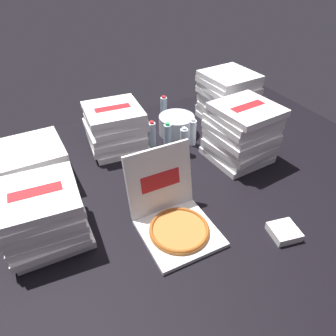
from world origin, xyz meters
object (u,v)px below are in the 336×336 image
Objects in this scene: pizza_stack_left_near at (43,215)px; pizza_stack_center_near at (228,97)px; water_bottle_5 at (152,135)px; napkin_pile at (284,232)px; water_bottle_3 at (214,127)px; pizza_stack_left_far at (115,128)px; water_bottle_0 at (164,108)px; pizza_stack_right_near at (33,165)px; water_bottle_4 at (192,132)px; ice_bucket at (177,125)px; open_pizza_box at (173,216)px; pizza_stack_center_far at (241,133)px; water_bottle_2 at (184,141)px; water_bottle_1 at (167,137)px.

pizza_stack_center_near is (1.64, 0.67, 0.05)m from pizza_stack_left_near.
water_bottle_5 is 1.16m from napkin_pile.
water_bottle_3 is 0.49m from water_bottle_5.
pizza_stack_left_far reaches higher than water_bottle_0.
water_bottle_4 is (1.14, -0.07, -0.03)m from pizza_stack_right_near.
pizza_stack_left_far is 0.51m from ice_bucket.
water_bottle_3 is (0.72, 0.69, 0.02)m from open_pizza_box.
pizza_stack_left_near is 1.98× the size of water_bottle_3.
pizza_stack_center_near is (1.01, 0.91, 0.12)m from open_pizza_box.
water_bottle_0 is at bearing 91.76° from water_bottle_4.
open_pizza_box is 2.20× the size of water_bottle_5.
pizza_stack_center_far is 0.41m from water_bottle_2.
pizza_stack_center_near is 2.01× the size of water_bottle_3.
ice_bucket is 1.31× the size of water_bottle_4.
open_pizza_box is 0.84m from water_bottle_5.
pizza_stack_center_far is 2.11× the size of water_bottle_4.
pizza_stack_center_far is at bearing 27.68° from open_pizza_box.
water_bottle_1 is at bearing -113.24° from water_bottle_0.
pizza_stack_center_near is 1.54× the size of ice_bucket.
pizza_stack_center_far is 0.54m from water_bottle_1.
pizza_stack_left_near is 1.98× the size of water_bottle_1.
pizza_stack_left_near is 1.29m from napkin_pile.
water_bottle_4 is at bearing 88.75° from napkin_pile.
water_bottle_2 is 0.14m from water_bottle_4.
open_pizza_box is at bearing -137.81° from pizza_stack_center_near.
water_bottle_2 is (1.04, 0.37, -0.06)m from pizza_stack_left_near.
open_pizza_box is 1.13× the size of pizza_stack_right_near.
water_bottle_0 is 0.44m from water_bottle_5.
pizza_stack_left_far is 1.37m from napkin_pile.
napkin_pile is at bearing -91.25° from water_bottle_4.
napkin_pile is at bearing -111.87° from pizza_stack_center_near.
water_bottle_3 is (0.31, 0.07, 0.00)m from water_bottle_2.
open_pizza_box is 0.68m from pizza_stack_left_near.
water_bottle_2 is (0.41, 0.61, 0.02)m from open_pizza_box.
water_bottle_3 is at bearing 18.04° from pizza_stack_left_near.
water_bottle_5 is at bearing 131.96° from water_bottle_2.
water_bottle_0 is at bearing 65.82° from open_pizza_box.
pizza_stack_center_near is 2.01× the size of water_bottle_1.
water_bottle_1 is at bearing -32.89° from pizza_stack_left_far.
open_pizza_box reaches higher than water_bottle_5.
pizza_stack_center_near reaches higher than water_bottle_4.
open_pizza_box is 1.04× the size of pizza_stack_center_far.
pizza_stack_left_far reaches higher than ice_bucket.
pizza_stack_center_near is (1.00, -0.02, 0.05)m from pizza_stack_left_far.
water_bottle_1 is (-0.18, -0.43, 0.00)m from water_bottle_0.
napkin_pile is (-0.01, -1.48, -0.08)m from water_bottle_0.
water_bottle_2 is (0.08, -0.11, 0.00)m from water_bottle_1.
water_bottle_3 reaches higher than napkin_pile.
pizza_stack_left_near reaches higher than water_bottle_1.
pizza_stack_center_near is 2.01× the size of water_bottle_0.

